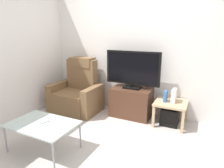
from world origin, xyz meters
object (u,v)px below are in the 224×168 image
object	(u,v)px
tv_stand	(131,102)
game_console	(174,96)
coffee_table	(42,125)
cell_phone	(44,122)
book_upright	(166,96)
subwoofer_box	(170,116)
recliner_armchair	(77,93)
side_table	(171,105)
television	(133,69)

from	to	relation	value
tv_stand	game_console	world-z (taller)	game_console
coffee_table	cell_phone	size ratio (longest dim) A/B	6.00
game_console	book_upright	bearing A→B (deg)	-167.47
subwoofer_box	coffee_table	xyz separation A→B (m)	(-1.43, -1.57, 0.23)
recliner_armchair	side_table	size ratio (longest dim) A/B	2.00
tv_stand	game_console	distance (m)	0.82
tv_stand	television	world-z (taller)	television
game_console	cell_phone	xyz separation A→B (m)	(-1.47, -1.54, -0.13)
side_table	cell_phone	bearing A→B (deg)	-133.17
side_table	subwoofer_box	xyz separation A→B (m)	(0.00, -0.00, -0.21)
tv_stand	cell_phone	size ratio (longest dim) A/B	5.08
tv_stand	game_console	xyz separation A→B (m)	(0.78, -0.02, 0.26)
subwoofer_box	book_upright	distance (m)	0.38
television	book_upright	world-z (taller)	television
cell_phone	side_table	bearing A→B (deg)	68.16
subwoofer_box	cell_phone	distance (m)	2.11
book_upright	cell_phone	xyz separation A→B (m)	(-1.33, -1.51, -0.11)
television	recliner_armchair	bearing A→B (deg)	-169.66
tv_stand	side_table	size ratio (longest dim) A/B	1.41
coffee_table	game_console	bearing A→B (deg)	47.11
tv_stand	cell_phone	world-z (taller)	tv_stand
tv_stand	recliner_armchair	size ratio (longest dim) A/B	0.71
side_table	game_console	size ratio (longest dim) A/B	2.34
tv_stand	book_upright	world-z (taller)	book_upright
tv_stand	coffee_table	size ratio (longest dim) A/B	0.85
side_table	game_console	distance (m)	0.18
tv_stand	side_table	xyz separation A→B (m)	(0.75, -0.03, 0.08)
book_upright	subwoofer_box	bearing A→B (deg)	11.31
tv_stand	coffee_table	bearing A→B (deg)	-113.18
game_console	tv_stand	bearing A→B (deg)	178.42
television	coffee_table	xyz separation A→B (m)	(-0.68, -1.62, -0.55)
book_upright	coffee_table	xyz separation A→B (m)	(-1.33, -1.55, -0.14)
subwoofer_box	cell_phone	xyz separation A→B (m)	(-1.43, -1.53, 0.26)
book_upright	tv_stand	bearing A→B (deg)	175.43
tv_stand	cell_phone	distance (m)	1.71
tv_stand	coffee_table	xyz separation A→B (m)	(-0.68, -1.60, 0.10)
tv_stand	side_table	distance (m)	0.75
side_table	book_upright	xyz separation A→B (m)	(-0.10, -0.02, 0.16)
side_table	book_upright	world-z (taller)	book_upright
television	game_console	world-z (taller)	television
tv_stand	side_table	world-z (taller)	tv_stand
recliner_armchair	side_table	bearing A→B (deg)	16.13
tv_stand	television	size ratio (longest dim) A/B	0.73
recliner_armchair	cell_phone	distance (m)	1.44
television	book_upright	xyz separation A→B (m)	(0.65, -0.07, -0.41)
tv_stand	subwoofer_box	xyz separation A→B (m)	(0.75, -0.03, -0.13)
side_table	subwoofer_box	distance (m)	0.21
game_console	coffee_table	xyz separation A→B (m)	(-1.46, -1.58, -0.16)
tv_stand	book_upright	size ratio (longest dim) A/B	3.91
recliner_armchair	game_console	size ratio (longest dim) A/B	4.69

